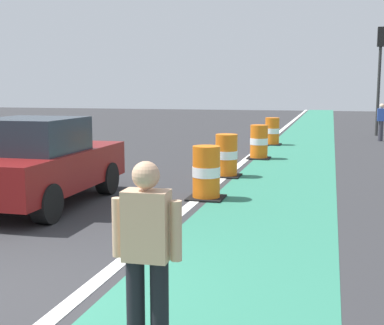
% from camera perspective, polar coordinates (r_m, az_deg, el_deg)
% --- Properties ---
extents(bike_lane_strip, '(2.50, 80.00, 0.01)m').
position_cam_1_polar(bike_lane_strip, '(16.75, 11.20, 0.30)').
color(bike_lane_strip, '#2D755B').
rests_on(bike_lane_strip, ground).
extents(lane_divider_stripe, '(0.20, 80.00, 0.01)m').
position_cam_1_polar(lane_divider_stripe, '(16.92, 6.13, 0.49)').
color(lane_divider_stripe, silver).
rests_on(lane_divider_stripe, ground).
extents(skateboarder_on_lane, '(0.57, 0.81, 1.69)m').
position_cam_1_polar(skateboarder_on_lane, '(4.18, -4.98, -10.46)').
color(skateboarder_on_lane, black).
rests_on(skateboarder_on_lane, ground).
extents(parked_sedan_nearest, '(1.98, 4.14, 1.70)m').
position_cam_1_polar(parked_sedan_nearest, '(10.36, -16.45, -0.02)').
color(parked_sedan_nearest, maroon).
rests_on(parked_sedan_nearest, ground).
extents(traffic_barrel_front, '(0.73, 0.73, 1.09)m').
position_cam_1_polar(traffic_barrel_front, '(10.57, 1.58, -1.18)').
color(traffic_barrel_front, orange).
rests_on(traffic_barrel_front, ground).
extents(traffic_barrel_mid, '(0.73, 0.73, 1.09)m').
position_cam_1_polar(traffic_barrel_mid, '(13.28, 3.80, 0.72)').
color(traffic_barrel_mid, orange).
rests_on(traffic_barrel_mid, ground).
extents(traffic_barrel_back, '(0.73, 0.73, 1.09)m').
position_cam_1_polar(traffic_barrel_back, '(16.79, 7.38, 2.22)').
color(traffic_barrel_back, orange).
rests_on(traffic_barrel_back, ground).
extents(traffic_barrel_far, '(0.73, 0.73, 1.09)m').
position_cam_1_polar(traffic_barrel_far, '(21.03, 8.81, 3.37)').
color(traffic_barrel_far, orange).
rests_on(traffic_barrel_far, ground).
extents(traffic_light_corner, '(0.41, 0.32, 5.10)m').
position_cam_1_polar(traffic_light_corner, '(26.43, 19.98, 10.38)').
color(traffic_light_corner, '#2D2D2D').
rests_on(traffic_light_corner, ground).
extents(pedestrian_crossing, '(0.34, 0.20, 1.61)m').
position_cam_1_polar(pedestrian_crossing, '(23.73, 20.09, 4.31)').
color(pedestrian_crossing, '#33333D').
rests_on(pedestrian_crossing, ground).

